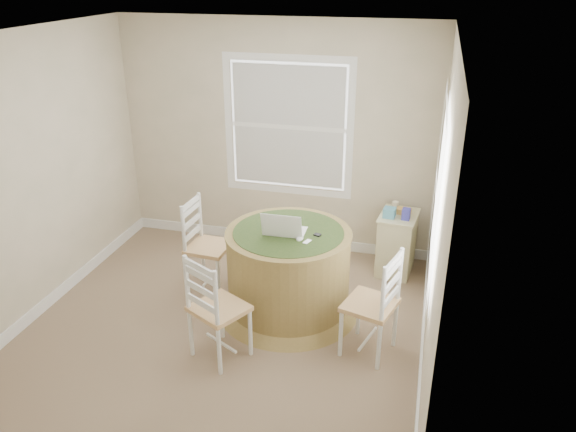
% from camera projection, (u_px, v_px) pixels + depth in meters
% --- Properties ---
extents(room, '(3.64, 3.64, 2.64)m').
position_uv_depth(room, '(243.00, 192.00, 4.80)').
color(room, '#90775B').
rests_on(room, ground).
extents(round_table, '(1.35, 1.35, 0.85)m').
position_uv_depth(round_table, '(288.00, 268.00, 5.30)').
color(round_table, olive).
rests_on(round_table, ground).
extents(chair_left, '(0.42, 0.44, 0.95)m').
position_uv_depth(chair_left, '(209.00, 247.00, 5.67)').
color(chair_left, white).
rests_on(chair_left, ground).
extents(chair_near, '(0.56, 0.55, 0.95)m').
position_uv_depth(chair_near, '(219.00, 308.00, 4.66)').
color(chair_near, white).
rests_on(chair_near, ground).
extents(chair_right, '(0.50, 0.51, 0.95)m').
position_uv_depth(chair_right, '(370.00, 304.00, 4.71)').
color(chair_right, white).
rests_on(chair_right, ground).
extents(laptop, '(0.37, 0.33, 0.26)m').
position_uv_depth(laptop, '(284.00, 230.00, 5.10)').
color(laptop, white).
rests_on(laptop, round_table).
extents(mouse, '(0.09, 0.12, 0.04)m').
position_uv_depth(mouse, '(300.00, 238.00, 5.00)').
color(mouse, white).
rests_on(mouse, round_table).
extents(phone, '(0.07, 0.10, 0.02)m').
position_uv_depth(phone, '(307.00, 242.00, 4.95)').
color(phone, '#B7BABF').
rests_on(phone, round_table).
extents(keys, '(0.07, 0.07, 0.02)m').
position_uv_depth(keys, '(317.00, 235.00, 5.07)').
color(keys, black).
rests_on(keys, round_table).
extents(corner_chest, '(0.43, 0.55, 0.67)m').
position_uv_depth(corner_chest, '(396.00, 243.00, 6.04)').
color(corner_chest, beige).
rests_on(corner_chest, ground).
extents(tissue_box, '(0.13, 0.13, 0.10)m').
position_uv_depth(tissue_box, '(391.00, 212.00, 5.84)').
color(tissue_box, '#529FBC').
rests_on(tissue_box, corner_chest).
extents(box_yellow, '(0.16, 0.12, 0.06)m').
position_uv_depth(box_yellow, '(403.00, 211.00, 5.91)').
color(box_yellow, gold).
rests_on(box_yellow, corner_chest).
extents(box_blue, '(0.09, 0.09, 0.12)m').
position_uv_depth(box_blue, '(405.00, 213.00, 5.78)').
color(box_blue, '#3837A7').
rests_on(box_blue, corner_chest).
extents(cup_cream, '(0.07, 0.07, 0.09)m').
position_uv_depth(cup_cream, '(396.00, 206.00, 5.99)').
color(cup_cream, beige).
rests_on(cup_cream, corner_chest).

